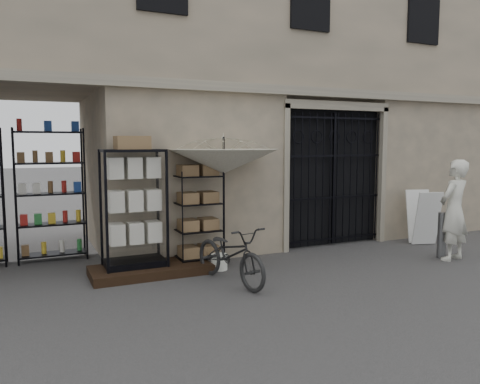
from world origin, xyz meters
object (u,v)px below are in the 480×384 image
wire_rack (198,219)px  market_umbrella (224,155)px  display_cabinet (134,214)px  white_bucket (219,262)px  easel_sign (423,217)px  steel_bollard (442,235)px  bicycle (230,283)px  shopkeeper (451,260)px

wire_rack → market_umbrella: size_ratio=0.62×
display_cabinet → wire_rack: bearing=29.2°
white_bucket → easel_sign: bearing=0.7°
display_cabinet → steel_bollard: display_cabinet is taller
steel_bollard → white_bucket: bearing=166.5°
market_umbrella → white_bucket: bearing=-131.5°
bicycle → shopkeeper: (4.44, -0.42, 0.00)m
white_bucket → bicycle: 0.82m
display_cabinet → white_bucket: (1.41, -0.31, -0.90)m
white_bucket → easel_sign: size_ratio=0.25×
market_umbrella → shopkeeper: bearing=-18.9°
display_cabinet → bicycle: bearing=-16.8°
display_cabinet → market_umbrella: market_umbrella is taller
white_bucket → shopkeeper: 4.47m
bicycle → shopkeeper: bicycle is taller
display_cabinet → wire_rack: 1.20m
wire_rack → white_bucket: 0.86m
display_cabinet → steel_bollard: size_ratio=2.40×
bicycle → steel_bollard: bicycle is taller
wire_rack → bicycle: 1.48m
shopkeeper → easel_sign: size_ratio=1.65×
bicycle → white_bucket: bearing=68.8°
market_umbrella → easel_sign: market_umbrella is taller
market_umbrella → shopkeeper: market_umbrella is taller
display_cabinet → bicycle: size_ratio=1.20×
bicycle → easel_sign: bearing=-2.1°
bicycle → shopkeeper: 4.46m
wire_rack → easel_sign: wire_rack is taller
white_bucket → shopkeeper: (4.30, -1.21, -0.14)m
wire_rack → white_bucket: size_ratio=6.04×
steel_bollard → easel_sign: 1.25m
wire_rack → market_umbrella: (0.41, -0.22, 1.16)m
shopkeeper → market_umbrella: bearing=-32.1°
wire_rack → steel_bollard: size_ratio=1.96×
white_bucket → easel_sign: 4.88m
market_umbrella → steel_bollard: (4.06, -1.22, -1.57)m
white_bucket → easel_sign: easel_sign is taller
wire_rack → bicycle: wire_rack is taller
white_bucket → shopkeeper: white_bucket is taller
display_cabinet → shopkeeper: bearing=9.0°
display_cabinet → steel_bollard: bearing=10.7°
easel_sign → display_cabinet: bearing=-165.9°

